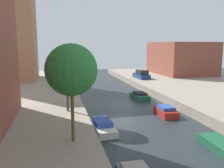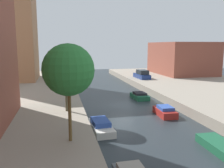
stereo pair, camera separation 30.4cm
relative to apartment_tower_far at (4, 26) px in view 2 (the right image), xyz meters
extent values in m
plane|color=#232B30|center=(16.00, -17.49, -10.20)|extent=(84.00, 84.00, 0.00)
cube|color=#9E704C|center=(0.00, 0.00, 0.00)|extent=(10.00, 9.23, 18.41)
cube|color=brown|center=(34.00, 1.99, -5.92)|extent=(10.00, 13.32, 6.56)
cylinder|color=brown|center=(9.37, -29.24, -7.51)|extent=(0.20, 0.20, 3.38)
sphere|color=#297331|center=(9.37, -29.24, -4.72)|extent=(3.17, 3.17, 3.17)
cylinder|color=#4D4832|center=(9.37, -22.23, -7.59)|extent=(0.23, 0.23, 3.22)
sphere|color=#408227|center=(9.37, -22.23, -5.07)|extent=(2.60, 2.60, 2.60)
cylinder|color=#4E472F|center=(9.37, -14.28, -7.54)|extent=(0.24, 0.24, 3.33)
sphere|color=#286735|center=(9.37, -14.28, -4.96)|extent=(2.62, 2.62, 2.62)
cylinder|color=brown|center=(9.37, -7.45, -7.92)|extent=(0.25, 0.25, 2.56)
sphere|color=#3D6F26|center=(9.37, -7.45, -5.53)|extent=(3.20, 3.20, 3.20)
cylinder|color=brown|center=(9.37, 0.60, -8.08)|extent=(0.34, 0.34, 2.25)
sphere|color=#336C30|center=(9.37, 0.60, -6.18)|extent=(2.19, 2.19, 2.19)
cube|color=navy|center=(23.46, -3.04, -8.81)|extent=(1.93, 4.57, 0.78)
cube|color=#1E2328|center=(23.46, -3.38, -8.03)|extent=(1.65, 2.53, 0.78)
cube|color=beige|center=(11.97, -25.34, -9.93)|extent=(1.77, 3.99, 0.55)
cube|color=#2D4C9E|center=(11.97, -25.25, -9.46)|extent=(1.43, 2.22, 0.38)
cube|color=#195638|center=(19.11, -30.90, -9.92)|extent=(1.70, 4.08, 0.56)
cube|color=maroon|center=(18.97, -22.49, -9.88)|extent=(1.61, 3.13, 0.65)
cube|color=#2D4C9E|center=(18.97, -22.57, -9.39)|extent=(1.33, 1.74, 0.32)
cube|color=#195638|center=(18.99, -14.79, -9.92)|extent=(1.74, 3.28, 0.58)
cube|color=black|center=(18.99, -14.80, -9.49)|extent=(1.45, 1.82, 0.28)
camera|label=1|loc=(8.55, -43.52, -3.27)|focal=37.88mm
camera|label=2|loc=(8.85, -43.59, -3.27)|focal=37.88mm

